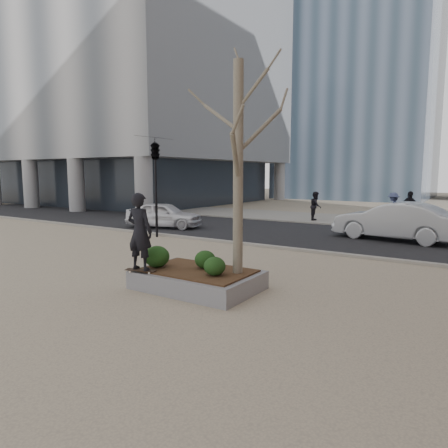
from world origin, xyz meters
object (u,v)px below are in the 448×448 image
Objects in this scene: skateboard at (141,271)px; skateboarder at (140,232)px; police_car at (164,215)px; planter at (198,280)px.

skateboard is 0.41× the size of skateboarder.
police_car reaches higher than skateboard.
skateboarder reaches higher than police_car.
skateboard is at bearing 180.00° from skateboarder.
planter is 1.57× the size of skateboarder.
skateboard is (-1.10, -0.88, 0.26)m from planter.
skateboarder reaches higher than planter.
skateboard is 11.46m from police_car.
skateboarder is 11.49m from police_car.
skateboard is 0.99m from skateboarder.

